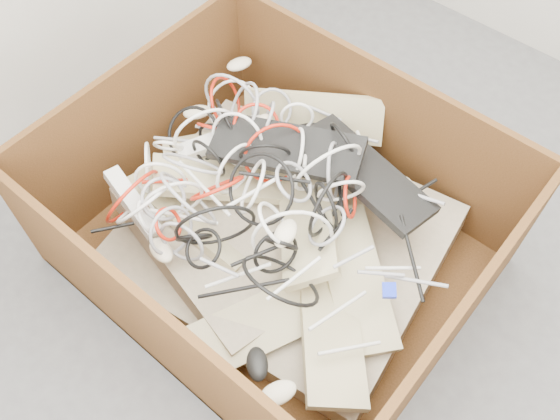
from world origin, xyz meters
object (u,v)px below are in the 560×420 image
Objects in this scene: power_strip_right at (133,202)px; vga_plug at (389,290)px; cardboard_box at (272,236)px; power_strip_left at (221,139)px.

power_strip_right is 6.08× the size of vga_plug.
power_strip_right is at bearing -110.76° from vga_plug.
power_strip_right is at bearing -141.80° from cardboard_box.
power_strip_left is 6.89× the size of vga_plug.
cardboard_box is 4.28× the size of power_strip_left.
power_strip_right is (-0.05, -0.37, -0.02)m from power_strip_left.
power_strip_left is (-0.30, 0.09, 0.21)m from cardboard_box.
cardboard_box is 29.51× the size of vga_plug.
power_strip_left reaches higher than power_strip_right.
vga_plug is (0.47, -0.03, 0.23)m from cardboard_box.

